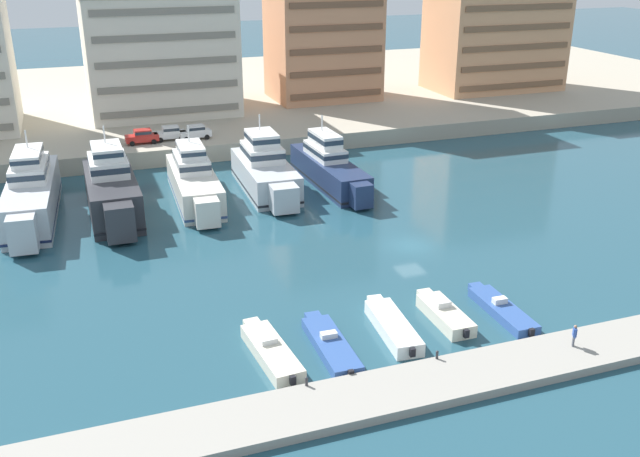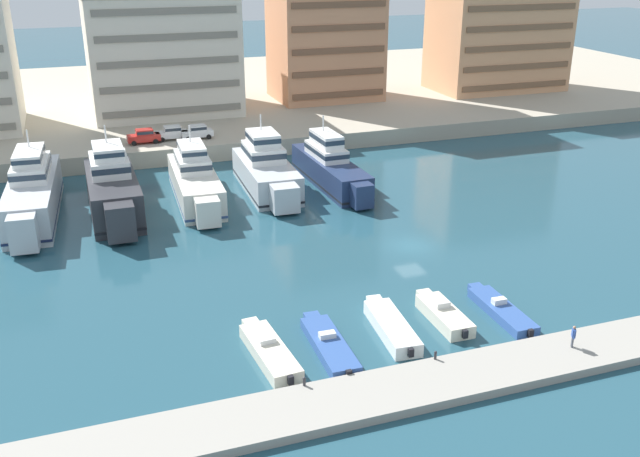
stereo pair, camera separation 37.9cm
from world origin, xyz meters
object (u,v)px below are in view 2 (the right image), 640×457
(car_white_left, at_px, (172,132))
(car_white_mid_left, at_px, (197,131))
(car_red_far_left, at_px, (144,136))
(pedestrian_near_edge, at_px, (573,335))
(yacht_navy_center, at_px, (330,167))
(yacht_charcoal_left, at_px, (113,189))
(motorboat_blue_center, at_px, (501,310))
(motorboat_white_mid_left, at_px, (391,326))
(yacht_silver_far_left, at_px, (33,193))
(motorboat_cream_far_left, at_px, (269,351))
(yacht_ivory_mid_left, at_px, (195,181))
(motorboat_blue_left, at_px, (329,344))
(motorboat_cream_center_left, at_px, (443,314))
(yacht_silver_center_left, at_px, (266,170))

(car_white_left, bearing_deg, car_white_mid_left, -11.28)
(car_red_far_left, bearing_deg, pedestrian_near_edge, -69.12)
(yacht_navy_center, distance_m, car_white_left, 23.59)
(yacht_charcoal_left, distance_m, motorboat_blue_center, 40.92)
(yacht_navy_center, relative_size, car_white_left, 4.53)
(pedestrian_near_edge, bearing_deg, yacht_navy_center, 94.15)
(pedestrian_near_edge, bearing_deg, motorboat_white_mid_left, 146.76)
(yacht_navy_center, bearing_deg, yacht_silver_far_left, 179.15)
(motorboat_cream_far_left, bearing_deg, motorboat_blue_center, 0.04)
(yacht_silver_far_left, distance_m, car_white_left, 24.11)
(motorboat_white_mid_left, bearing_deg, motorboat_cream_far_left, -178.39)
(yacht_ivory_mid_left, xyz_separation_m, car_white_left, (0.23, 17.91, 1.01))
(yacht_silver_far_left, xyz_separation_m, motorboat_blue_center, (33.43, -33.68, -2.10))
(yacht_charcoal_left, distance_m, car_red_far_left, 19.57)
(car_red_far_left, bearing_deg, motorboat_blue_left, -82.75)
(yacht_silver_far_left, bearing_deg, yacht_ivory_mid_left, -1.56)
(motorboat_cream_center_left, bearing_deg, yacht_navy_center, 84.66)
(yacht_charcoal_left, bearing_deg, motorboat_blue_center, -50.99)
(car_red_far_left, xyz_separation_m, pedestrian_near_edge, (21.78, -57.10, -1.59))
(car_white_left, height_order, pedestrian_near_edge, car_white_left)
(yacht_ivory_mid_left, relative_size, motorboat_cream_far_left, 2.21)
(motorboat_white_mid_left, xyz_separation_m, car_white_mid_left, (-4.70, 50.27, 2.64))
(motorboat_white_mid_left, distance_m, motorboat_blue_center, 8.96)
(yacht_charcoal_left, xyz_separation_m, motorboat_blue_left, (11.78, -32.13, -2.22))
(motorboat_blue_left, height_order, pedestrian_near_edge, pedestrian_near_edge)
(car_white_left, bearing_deg, motorboat_blue_left, -86.80)
(motorboat_blue_left, height_order, car_white_mid_left, car_white_mid_left)
(yacht_silver_far_left, height_order, motorboat_blue_center, yacht_silver_far_left)
(yacht_ivory_mid_left, bearing_deg, yacht_silver_far_left, 178.44)
(car_red_far_left, relative_size, car_white_mid_left, 0.98)
(yacht_ivory_mid_left, height_order, motorboat_cream_center_left, yacht_ivory_mid_left)
(motorboat_cream_far_left, distance_m, car_red_far_left, 50.72)
(yacht_navy_center, distance_m, motorboat_cream_far_left, 37.16)
(yacht_navy_center, xyz_separation_m, motorboat_blue_center, (1.52, -33.21, -1.70))
(motorboat_blue_left, bearing_deg, motorboat_cream_center_left, 5.92)
(yacht_silver_center_left, height_order, motorboat_blue_center, yacht_silver_center_left)
(motorboat_blue_center, distance_m, car_white_mid_left, 52.40)
(pedestrian_near_edge, bearing_deg, motorboat_blue_center, 101.77)
(yacht_silver_center_left, height_order, motorboat_cream_far_left, yacht_silver_center_left)
(motorboat_white_mid_left, bearing_deg, yacht_silver_center_left, 89.94)
(yacht_silver_far_left, xyz_separation_m, yacht_ivory_mid_left, (16.39, -0.45, -0.33))
(yacht_navy_center, height_order, car_red_far_left, yacht_navy_center)
(motorboat_white_mid_left, relative_size, motorboat_cream_center_left, 1.19)
(yacht_ivory_mid_left, height_order, car_red_far_left, yacht_ivory_mid_left)
(motorboat_cream_center_left, bearing_deg, yacht_ivory_mid_left, 110.91)
(motorboat_blue_left, relative_size, pedestrian_near_edge, 5.34)
(motorboat_cream_center_left, bearing_deg, car_white_left, 103.62)
(motorboat_cream_far_left, bearing_deg, yacht_silver_far_left, 114.47)
(yacht_silver_far_left, relative_size, motorboat_cream_far_left, 2.53)
(yacht_ivory_mid_left, relative_size, car_white_left, 4.50)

